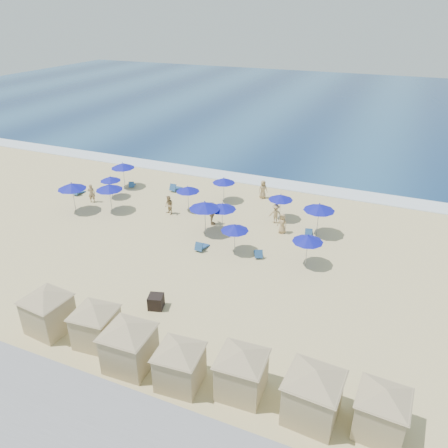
{
  "coord_description": "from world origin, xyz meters",
  "views": [
    {
      "loc": [
        12.29,
        -22.44,
        15.37
      ],
      "look_at": [
        1.46,
        3.0,
        1.44
      ],
      "focal_mm": 35.0,
      "sensor_mm": 36.0,
      "label": 1
    }
  ],
  "objects_px": {
    "cabana_6": "(383,405)",
    "umbrella_5": "(205,205)",
    "cabana_3": "(179,359)",
    "umbrella_4": "(188,189)",
    "beachgoer_0": "(91,193)",
    "cabana_1": "(95,319)",
    "umbrella_3": "(109,187)",
    "umbrella_8": "(235,228)",
    "umbrella_10": "(319,207)",
    "beachgoer_1": "(169,205)",
    "beachgoer_3": "(276,214)",
    "cabana_0": "(47,305)",
    "beachgoer_2": "(212,214)",
    "umbrella_11": "(308,239)",
    "umbrella_2": "(123,166)",
    "trash_bin": "(156,302)",
    "cabana_5": "(314,388)",
    "umbrella_7": "(224,180)",
    "cabana_2": "(128,339)",
    "beachgoer_4": "(263,189)",
    "umbrella_6": "(222,206)",
    "cabana_4": "(242,366)",
    "beachgoer_5": "(282,223)",
    "umbrella_9": "(281,197)",
    "umbrella_1": "(72,186)"
  },
  "relations": [
    {
      "from": "cabana_3",
      "to": "beachgoer_3",
      "type": "relative_size",
      "value": 2.56
    },
    {
      "from": "umbrella_4",
      "to": "beachgoer_0",
      "type": "relative_size",
      "value": 1.32
    },
    {
      "from": "umbrella_6",
      "to": "umbrella_7",
      "type": "distance_m",
      "value": 5.64
    },
    {
      "from": "beachgoer_0",
      "to": "umbrella_7",
      "type": "bearing_deg",
      "value": 179.2
    },
    {
      "from": "umbrella_2",
      "to": "umbrella_8",
      "type": "xyz_separation_m",
      "value": [
        13.97,
        -7.14,
        -0.25
      ]
    },
    {
      "from": "cabana_0",
      "to": "beachgoer_2",
      "type": "relative_size",
      "value": 2.27
    },
    {
      "from": "cabana_1",
      "to": "umbrella_9",
      "type": "height_order",
      "value": "cabana_1"
    },
    {
      "from": "beachgoer_0",
      "to": "beachgoer_5",
      "type": "xyz_separation_m",
      "value": [
        16.77,
        0.91,
        -0.04
      ]
    },
    {
      "from": "cabana_1",
      "to": "umbrella_3",
      "type": "xyz_separation_m",
      "value": [
        -8.86,
        13.34,
        0.68
      ]
    },
    {
      "from": "cabana_3",
      "to": "umbrella_5",
      "type": "bearing_deg",
      "value": 110.83
    },
    {
      "from": "umbrella_9",
      "to": "umbrella_11",
      "type": "height_order",
      "value": "umbrella_11"
    },
    {
      "from": "umbrella_8",
      "to": "umbrella_10",
      "type": "xyz_separation_m",
      "value": [
        4.69,
        4.74,
        0.37
      ]
    },
    {
      "from": "beachgoer_2",
      "to": "beachgoer_5",
      "type": "relative_size",
      "value": 1.2
    },
    {
      "from": "beachgoer_2",
      "to": "trash_bin",
      "type": "bearing_deg",
      "value": 160.73
    },
    {
      "from": "cabana_0",
      "to": "umbrella_11",
      "type": "height_order",
      "value": "cabana_0"
    },
    {
      "from": "beachgoer_1",
      "to": "beachgoer_3",
      "type": "bearing_deg",
      "value": 37.33
    },
    {
      "from": "cabana_3",
      "to": "umbrella_1",
      "type": "bearing_deg",
      "value": 142.44
    },
    {
      "from": "umbrella_3",
      "to": "umbrella_10",
      "type": "bearing_deg",
      "value": 8.68
    },
    {
      "from": "cabana_3",
      "to": "umbrella_3",
      "type": "relative_size",
      "value": 1.62
    },
    {
      "from": "cabana_0",
      "to": "cabana_3",
      "type": "bearing_deg",
      "value": -4.09
    },
    {
      "from": "umbrella_8",
      "to": "beachgoer_0",
      "type": "bearing_deg",
      "value": 167.91
    },
    {
      "from": "cabana_4",
      "to": "umbrella_3",
      "type": "height_order",
      "value": "cabana_4"
    },
    {
      "from": "umbrella_7",
      "to": "beachgoer_4",
      "type": "distance_m",
      "value": 3.69
    },
    {
      "from": "beachgoer_2",
      "to": "beachgoer_4",
      "type": "height_order",
      "value": "beachgoer_2"
    },
    {
      "from": "trash_bin",
      "to": "umbrella_2",
      "type": "xyz_separation_m",
      "value": [
        -12.21,
        14.66,
        1.73
      ]
    },
    {
      "from": "umbrella_2",
      "to": "umbrella_5",
      "type": "height_order",
      "value": "umbrella_5"
    },
    {
      "from": "umbrella_10",
      "to": "cabana_6",
      "type": "bearing_deg",
      "value": -69.43
    },
    {
      "from": "umbrella_7",
      "to": "umbrella_9",
      "type": "xyz_separation_m",
      "value": [
        5.51,
        -1.57,
        -0.02
      ]
    },
    {
      "from": "cabana_0",
      "to": "beachgoer_5",
      "type": "distance_m",
      "value": 17.35
    },
    {
      "from": "umbrella_4",
      "to": "beachgoer_3",
      "type": "xyz_separation_m",
      "value": [
        7.35,
        0.6,
        -1.13
      ]
    },
    {
      "from": "cabana_5",
      "to": "umbrella_3",
      "type": "distance_m",
      "value": 24.0
    },
    {
      "from": "cabana_1",
      "to": "umbrella_11",
      "type": "relative_size",
      "value": 1.79
    },
    {
      "from": "umbrella_5",
      "to": "beachgoer_3",
      "type": "distance_m",
      "value": 5.91
    },
    {
      "from": "cabana_6",
      "to": "umbrella_5",
      "type": "distance_m",
      "value": 18.64
    },
    {
      "from": "cabana_6",
      "to": "umbrella_4",
      "type": "relative_size",
      "value": 1.84
    },
    {
      "from": "trash_bin",
      "to": "cabana_5",
      "type": "bearing_deg",
      "value": -37.46
    },
    {
      "from": "cabana_4",
      "to": "umbrella_5",
      "type": "distance_m",
      "value": 15.17
    },
    {
      "from": "umbrella_3",
      "to": "beachgoer_5",
      "type": "height_order",
      "value": "umbrella_3"
    },
    {
      "from": "umbrella_3",
      "to": "umbrella_5",
      "type": "height_order",
      "value": "umbrella_5"
    },
    {
      "from": "umbrella_3",
      "to": "umbrella_7",
      "type": "xyz_separation_m",
      "value": [
        7.75,
        5.55,
        -0.22
      ]
    },
    {
      "from": "umbrella_3",
      "to": "beachgoer_2",
      "type": "bearing_deg",
      "value": 6.76
    },
    {
      "from": "beachgoer_5",
      "to": "cabana_6",
      "type": "bearing_deg",
      "value": -47.1
    },
    {
      "from": "cabana_6",
      "to": "cabana_2",
      "type": "bearing_deg",
      "value": -175.64
    },
    {
      "from": "cabana_2",
      "to": "cabana_6",
      "type": "height_order",
      "value": "cabana_2"
    },
    {
      "from": "cabana_5",
      "to": "umbrella_2",
      "type": "distance_m",
      "value": 28.65
    },
    {
      "from": "cabana_2",
      "to": "beachgoer_5",
      "type": "relative_size",
      "value": 2.8
    },
    {
      "from": "cabana_4",
      "to": "umbrella_10",
      "type": "height_order",
      "value": "cabana_4"
    },
    {
      "from": "cabana_1",
      "to": "umbrella_10",
      "type": "height_order",
      "value": "umbrella_10"
    },
    {
      "from": "umbrella_4",
      "to": "beachgoer_4",
      "type": "xyz_separation_m",
      "value": [
        4.87,
        4.87,
        -1.09
      ]
    },
    {
      "from": "umbrella_9",
      "to": "beachgoer_1",
      "type": "xyz_separation_m",
      "value": [
        -8.57,
        -2.62,
        -1.12
      ]
    }
  ]
}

